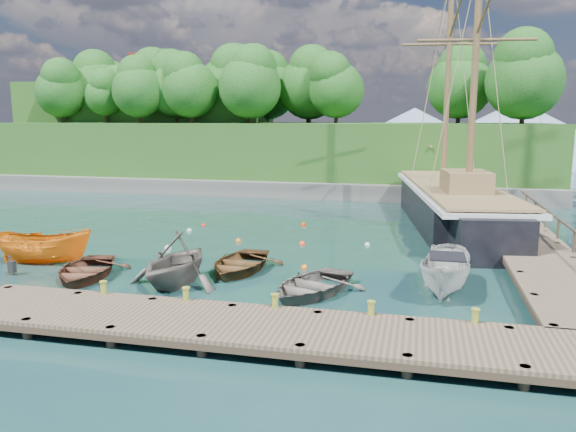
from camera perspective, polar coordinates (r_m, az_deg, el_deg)
name	(u,v)px	position (r m, az deg, el deg)	size (l,w,h in m)	color
ground	(259,277)	(23.25, -2.92, -6.25)	(160.00, 160.00, 0.00)	#15322D
dock_near	(263,328)	(16.66, -2.57, -11.34)	(20.00, 3.20, 1.10)	brown
dock_east	(528,245)	(29.52, 23.23, -2.69)	(3.20, 24.00, 1.10)	brown
bollard_0	(105,311)	(20.36, -18.11, -9.12)	(0.26, 0.26, 0.45)	olive
bollard_1	(187,318)	(19.02, -10.24, -10.14)	(0.26, 0.26, 0.45)	olive
bollard_2	(275,325)	(18.08, -1.32, -11.06)	(0.26, 0.26, 0.45)	olive
bollard_3	(370,334)	(17.61, 8.37, -11.76)	(0.26, 0.26, 0.45)	olive
bollard_4	(474,343)	(17.64, 18.34, -12.13)	(0.26, 0.26, 0.45)	olive
rowboat_0	(86,278)	(24.63, -19.86, -5.91)	(3.06, 4.28, 0.89)	brown
rowboat_1	(176,285)	(22.64, -11.29, -6.88)	(3.67, 4.25, 2.24)	#5C544D
rowboat_2	(239,271)	(24.28, -4.96, -5.57)	(3.14, 4.40, 0.91)	#4D3218
rowboat_3	(311,294)	(21.17, 2.37, -7.88)	(3.14, 4.39, 0.91)	#645A53
motorboat_orange	(46,263)	(27.68, -23.41, -4.42)	(1.65, 4.39, 1.70)	orange
cabin_boat_white	(445,293)	(22.01, 15.70, -7.55)	(1.73, 4.59, 1.77)	silver
schooner	(453,209)	(35.43, 16.43, 0.74)	(7.36, 26.19, 19.01)	black
mooring_buoy_0	(168,249)	(28.79, -12.10, -3.28)	(0.36, 0.36, 0.36)	white
mooring_buoy_1	(239,242)	(29.86, -5.04, -2.62)	(0.33, 0.33, 0.33)	orange
mooring_buoy_2	(302,245)	(29.09, 1.45, -2.92)	(0.35, 0.35, 0.35)	#F9451A
mooring_buoy_3	(367,245)	(29.22, 8.06, -2.96)	(0.28, 0.28, 0.28)	white
mooring_buoy_4	(204,226)	(34.43, -8.56, -1.01)	(0.29, 0.29, 0.29)	red
mooring_buoy_5	(303,225)	(34.22, 1.58, -0.96)	(0.35, 0.35, 0.35)	#CF3000
mooring_buoy_6	(189,231)	(32.96, -10.00, -1.54)	(0.31, 0.31, 0.31)	silver
mooring_buoy_7	(304,268)	(24.59, 1.66, -5.33)	(0.30, 0.30, 0.30)	orange
headland	(222,127)	(56.17, -6.68, 8.93)	(51.00, 19.31, 12.90)	#474744
distant_ridge	(410,131)	(91.47, 12.25, 8.40)	(117.00, 40.00, 10.00)	#728CA5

